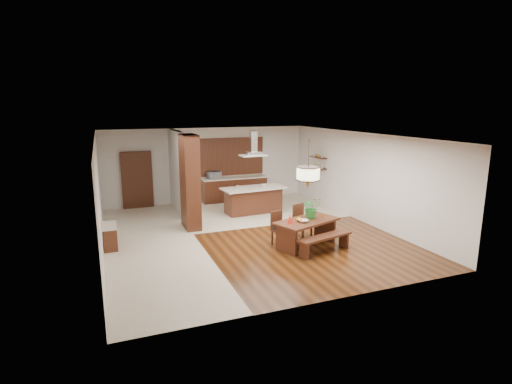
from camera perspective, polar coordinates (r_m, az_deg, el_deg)
name	(u,v)px	position (r m, az deg, el deg)	size (l,w,h in m)	color
room_shell	(246,165)	(11.47, -1.40, 3.85)	(9.00, 9.04, 2.92)	#371B0A
tile_hallway	(152,245)	(11.36, -14.61, -7.34)	(2.50, 9.00, 0.01)	beige
tile_kitchen	(255,210)	(14.61, -0.08, -2.55)	(5.50, 4.00, 0.01)	beige
soffit_band	(246,136)	(11.38, -1.42, 7.95)	(8.00, 9.00, 0.02)	#3E1C0F
partition_pier	(190,182)	(12.34, -9.42, 1.40)	(0.45, 1.00, 2.90)	#32180E
partition_stub	(177,172)	(14.37, -11.17, 2.86)	(0.18, 2.40, 2.90)	silver
hallway_console	(110,237)	(11.40, -20.13, -5.99)	(0.37, 0.88, 0.63)	#32180E
hallway_doorway	(137,180)	(15.36, -16.62, 1.65)	(1.10, 0.20, 2.10)	#32180E
rear_counter	(234,189)	(15.98, -3.12, 0.45)	(2.60, 0.62, 0.95)	#32180E
kitchen_window	(232,156)	(16.02, -3.46, 5.10)	(2.60, 0.08, 1.50)	olive
shelf_lower	(318,168)	(15.53, 8.85, 3.45)	(0.26, 0.90, 0.04)	#32180E
shelf_upper	(318,157)	(15.48, 8.90, 4.91)	(0.26, 0.90, 0.04)	#32180E
dining_table	(307,227)	(10.85, 7.24, -4.99)	(1.96, 1.42, 0.74)	#32180E
dining_bench	(325,244)	(10.55, 9.79, -7.35)	(1.63, 0.36, 0.46)	#32180E
dining_chair_left	(281,229)	(10.92, 3.56, -5.23)	(0.41, 0.41, 0.92)	#32180E
dining_chair_right	(303,222)	(11.52, 6.71, -4.21)	(0.43, 0.43, 0.98)	#32180E
pendant_lantern	(308,164)	(10.47, 7.49, 3.96)	(0.64, 0.64, 1.31)	#FCF4C1
foliage_plant	(312,208)	(10.94, 7.93, -2.22)	(0.52, 0.45, 0.58)	#297C2E
fruit_bowl	(303,221)	(10.58, 6.79, -4.13)	(0.26, 0.26, 0.06)	beige
napkin_cone	(290,219)	(10.46, 4.90, -3.82)	(0.14, 0.14, 0.22)	red
gold_ornament	(323,216)	(11.12, 9.51, -3.33)	(0.06, 0.06, 0.09)	gold
kitchen_island	(253,200)	(14.13, -0.37, -1.10)	(2.31, 1.15, 0.93)	#32180E
range_hood	(253,143)	(13.81, -0.39, 6.96)	(0.90, 0.55, 0.87)	silver
island_cup	(264,185)	(14.10, 1.10, 0.95)	(0.12, 0.12, 0.10)	white
microwave	(214,175)	(15.64, -6.03, 2.43)	(0.51, 0.34, 0.28)	silver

